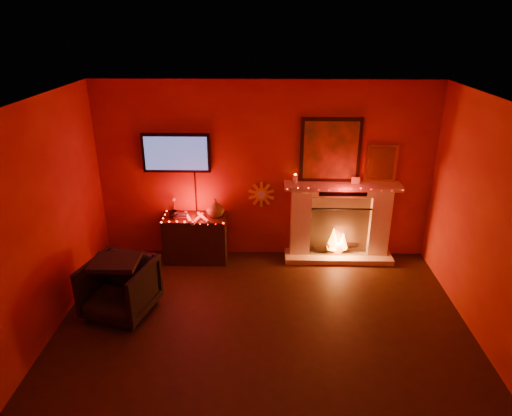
{
  "coord_description": "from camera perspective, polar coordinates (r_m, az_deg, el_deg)",
  "views": [
    {
      "loc": [
        0.02,
        -3.98,
        3.49
      ],
      "look_at": [
        -0.11,
        1.7,
        1.1
      ],
      "focal_mm": 32.0,
      "sensor_mm": 36.0,
      "label": 1
    }
  ],
  "objects": [
    {
      "name": "fireplace",
      "position": [
        7.03,
        10.41,
        -0.77
      ],
      "size": [
        1.72,
        0.4,
        2.18
      ],
      "color": "beige",
      "rests_on": "floor"
    },
    {
      "name": "room",
      "position": [
        4.52,
        0.92,
        -5.5
      ],
      "size": [
        5.0,
        5.0,
        5.0
      ],
      "color": "black",
      "rests_on": "ground"
    },
    {
      "name": "armchair",
      "position": [
        6.03,
        -16.66,
        -9.55
      ],
      "size": [
        0.96,
        0.97,
        0.73
      ],
      "primitive_type": "imported",
      "rotation": [
        0.0,
        0.0,
        -0.27
      ],
      "color": "black",
      "rests_on": "floor"
    },
    {
      "name": "console_table",
      "position": [
        7.04,
        -7.42,
        -3.46
      ],
      "size": [
        0.94,
        0.56,
        1.0
      ],
      "color": "black",
      "rests_on": "floor"
    },
    {
      "name": "sunburst_clock",
      "position": [
        6.92,
        0.68,
        1.7
      ],
      "size": [
        0.4,
        0.03,
        0.4
      ],
      "color": "gold",
      "rests_on": "room"
    },
    {
      "name": "tv",
      "position": [
        6.82,
        -9.93,
        6.77
      ],
      "size": [
        1.0,
        0.07,
        1.24
      ],
      "color": "black",
      "rests_on": "room"
    }
  ]
}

